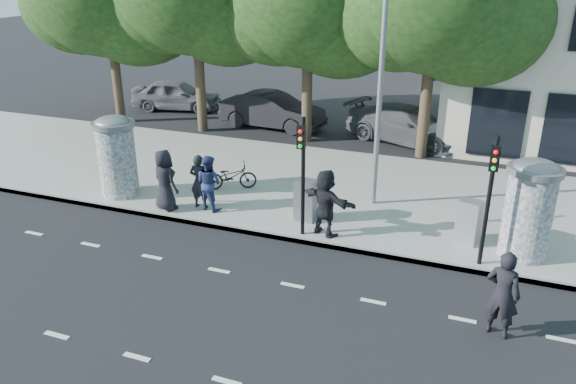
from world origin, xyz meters
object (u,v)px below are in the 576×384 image
at_px(ped_a, 165,180).
at_px(cabinet_right, 469,222).
at_px(ad_column_right, 529,207).
at_px(ped_b, 199,181).
at_px(car_left, 177,95).
at_px(cabinet_left, 306,200).
at_px(car_right, 407,125).
at_px(ad_column_left, 117,154).
at_px(traffic_pole_far, 490,189).
at_px(car_mid, 272,110).
at_px(bicycle, 231,176).
at_px(traffic_pole_near, 302,165).
at_px(ped_f, 326,203).
at_px(street_lamp, 382,56).
at_px(man_road, 503,294).
at_px(ped_c, 209,183).

distance_m(ped_a, cabinet_right, 8.96).
xyz_separation_m(ad_column_right, cabinet_right, (-1.41, 0.24, -0.77)).
distance_m(ped_b, car_left, 13.34).
height_order(cabinet_left, car_right, car_right).
height_order(ad_column_left, ped_b, ad_column_left).
xyz_separation_m(traffic_pole_far, car_right, (-3.61, 10.24, -1.45)).
bearing_deg(traffic_pole_far, ad_column_left, 176.45).
bearing_deg(car_mid, car_left, 82.35).
bearing_deg(cabinet_right, traffic_pole_far, -51.62).
height_order(traffic_pole_far, cabinet_left, traffic_pole_far).
xyz_separation_m(bicycle, car_right, (4.56, 7.85, 0.18)).
relative_size(bicycle, car_right, 0.32).
bearing_deg(ad_column_left, cabinet_left, 2.34).
height_order(traffic_pole_near, ped_f, traffic_pole_near).
height_order(street_lamp, ped_b, street_lamp).
height_order(ped_b, car_right, ped_b).
distance_m(ped_f, car_mid, 11.56).
relative_size(ad_column_left, ped_b, 1.53).
bearing_deg(traffic_pole_far, man_road, -79.19).
relative_size(ped_b, ped_f, 0.90).
bearing_deg(bicycle, man_road, -147.87).
xyz_separation_m(ped_f, car_mid, (-5.67, 10.07, -0.30)).
distance_m(traffic_pole_near, cabinet_left, 1.76).
height_order(traffic_pole_near, ped_b, traffic_pole_near).
height_order(traffic_pole_far, ped_b, traffic_pole_far).
bearing_deg(street_lamp, ad_column_left, -165.06).
bearing_deg(car_right, ad_column_left, 158.98).
distance_m(ped_c, cabinet_right, 7.68).
bearing_deg(ad_column_left, ad_column_right, 0.92).
bearing_deg(ped_b, cabinet_right, -177.65).
bearing_deg(traffic_pole_near, ad_column_left, 173.89).
xyz_separation_m(traffic_pole_far, ped_c, (-8.07, 0.67, -1.21)).
xyz_separation_m(ped_f, cabinet_left, (-0.83, 0.71, -0.33)).
relative_size(ped_b, bicycle, 1.01).
distance_m(bicycle, cabinet_right, 7.86).
relative_size(ad_column_right, car_right, 0.49).
distance_m(bicycle, car_mid, 8.12).
height_order(car_left, car_right, car_left).
height_order(ad_column_left, ped_a, ad_column_left).
distance_m(ped_c, bicycle, 1.78).
bearing_deg(ad_column_right, ped_f, -172.89).
height_order(street_lamp, cabinet_right, street_lamp).
relative_size(ped_c, ped_f, 0.90).
bearing_deg(ped_a, ped_f, -157.18).
distance_m(ped_b, cabinet_left, 3.39).
bearing_deg(man_road, ad_column_left, 0.20).
bearing_deg(man_road, cabinet_right, -60.52).
bearing_deg(ad_column_left, bicycle, 27.56).
relative_size(man_road, cabinet_left, 1.55).
height_order(ad_column_left, traffic_pole_far, traffic_pole_far).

